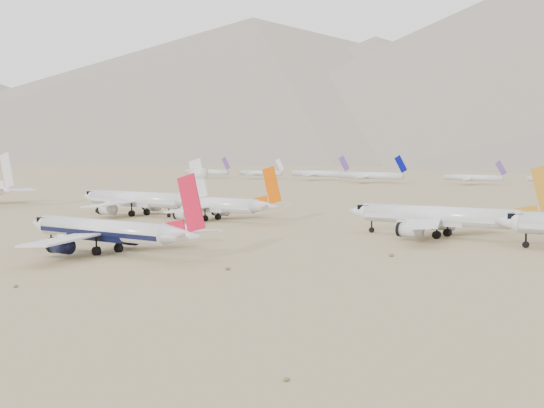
{
  "coord_description": "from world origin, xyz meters",
  "views": [
    {
      "loc": [
        100.41,
        -90.01,
        18.65
      ],
      "look_at": [
        -0.07,
        46.76,
        7.0
      ],
      "focal_mm": 50.0,
      "sensor_mm": 36.0,
      "label": 1
    }
  ],
  "objects": [
    {
      "name": "main_airliner",
      "position": [
        -5.07,
        3.35,
        4.18
      ],
      "size": [
        43.05,
        42.05,
        15.19
      ],
      "color": "silver",
      "rests_on": "ground"
    },
    {
      "name": "row2_white_trijet",
      "position": [
        -60.48,
        64.94,
        4.95
      ],
      "size": [
        48.24,
        47.15,
        17.09
      ],
      "color": "silver",
      "rests_on": "ground"
    },
    {
      "name": "row2_gold_tail",
      "position": [
        33.68,
        64.43,
        4.56
      ],
      "size": [
        45.8,
        44.79,
        16.31
      ],
      "color": "silver",
      "rests_on": "ground"
    },
    {
      "name": "ground",
      "position": [
        0.0,
        0.0,
        0.0
      ],
      "size": [
        7000.0,
        7000.0,
        0.0
      ],
      "primitive_type": "plane",
      "color": "olive",
      "rests_on": "ground"
    },
    {
      "name": "row2_orange_tail",
      "position": [
        -34.23,
        66.1,
        4.24
      ],
      "size": [
        42.39,
        41.47,
        15.12
      ],
      "color": "silver",
      "rests_on": "ground"
    }
  ]
}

